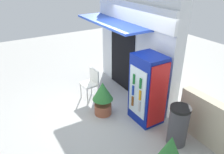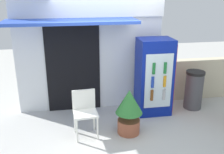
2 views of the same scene
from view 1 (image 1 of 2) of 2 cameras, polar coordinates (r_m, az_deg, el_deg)
The scene contains 6 objects.
ground at distance 6.04m, azimuth -3.01°, elevation -8.54°, with size 16.00×16.00×0.00m, color #B2B2AD.
storefront_building at distance 6.41m, azimuth 5.70°, elevation 8.75°, with size 3.35×1.16×2.97m.
drink_cooler at distance 5.33m, azimuth 9.10°, elevation -3.15°, with size 0.76×0.65×1.71m.
plastic_chair at distance 6.33m, azimuth -5.34°, elevation -1.20°, with size 0.47×0.44×0.90m.
potted_plant_near_shop at distance 5.65m, azimuth -2.39°, elevation -5.02°, with size 0.53×0.53×0.91m.
trash_bin at distance 4.98m, azimuth 16.59°, elevation -11.80°, with size 0.43×0.43×0.91m.
Camera 1 is at (4.41, -2.29, 3.44)m, focal length 35.66 mm.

